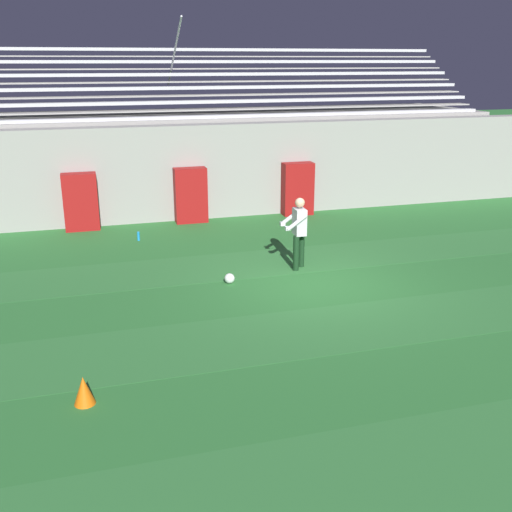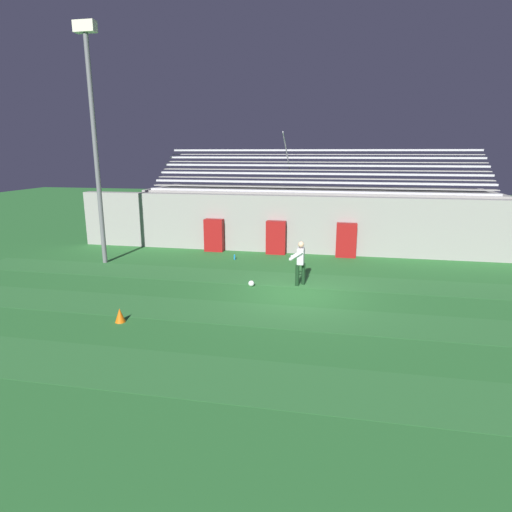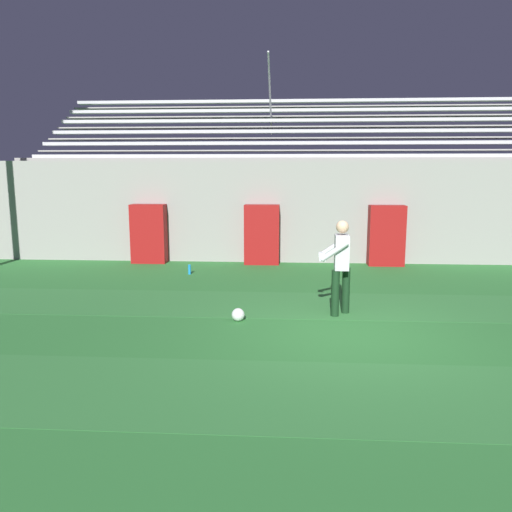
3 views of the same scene
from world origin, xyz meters
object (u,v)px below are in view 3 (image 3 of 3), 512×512
(padding_pillar_gate_right, at_px, (386,236))
(padding_pillar_far_left, at_px, (149,234))
(soccer_ball, at_px, (238,315))
(water_bottle, at_px, (190,269))
(goalkeeper, at_px, (340,262))
(padding_pillar_gate_left, at_px, (262,235))

(padding_pillar_gate_right, bearing_deg, padding_pillar_far_left, 180.00)
(padding_pillar_gate_right, bearing_deg, soccer_ball, -123.02)
(water_bottle, bearing_deg, padding_pillar_gate_right, 16.77)
(soccer_ball, height_order, water_bottle, water_bottle)
(soccer_ball, bearing_deg, goalkeeper, 16.22)
(padding_pillar_gate_left, xyz_separation_m, padding_pillar_gate_right, (3.34, 0.00, 0.00))
(padding_pillar_gate_left, height_order, goalkeeper, goalkeeper)
(padding_pillar_far_left, bearing_deg, soccer_ball, -60.64)
(padding_pillar_gate_right, height_order, water_bottle, padding_pillar_gate_right)
(padding_pillar_gate_right, relative_size, soccer_ball, 7.36)
(padding_pillar_gate_right, bearing_deg, padding_pillar_gate_left, 180.00)
(padding_pillar_far_left, relative_size, water_bottle, 6.75)
(padding_pillar_far_left, xyz_separation_m, soccer_ball, (3.00, -5.34, -0.70))
(padding_pillar_far_left, height_order, soccer_ball, padding_pillar_far_left)
(goalkeeper, xyz_separation_m, water_bottle, (-3.33, 3.31, -0.83))
(padding_pillar_gate_left, relative_size, padding_pillar_gate_right, 1.00)
(padding_pillar_gate_left, relative_size, goalkeeper, 0.97)
(goalkeeper, bearing_deg, soccer_ball, -163.78)
(padding_pillar_gate_right, distance_m, goalkeeper, 5.13)
(padding_pillar_gate_right, relative_size, water_bottle, 6.75)
(padding_pillar_gate_right, distance_m, water_bottle, 5.32)
(soccer_ball, bearing_deg, water_bottle, 112.54)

